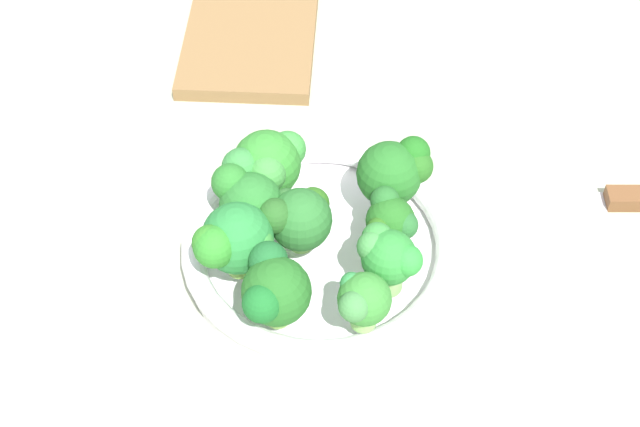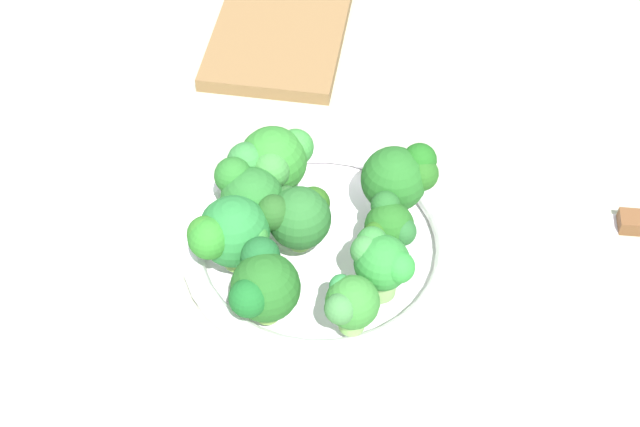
{
  "view_description": "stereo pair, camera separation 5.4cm",
  "coord_description": "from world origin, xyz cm",
  "px_view_note": "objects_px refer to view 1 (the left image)",
  "views": [
    {
      "loc": [
        44.65,
        25.6,
        67.72
      ],
      "look_at": [
        0.87,
        -3.38,
        6.73
      ],
      "focal_mm": 52.99,
      "sensor_mm": 36.0,
      "label": 1
    },
    {
      "loc": [
        41.47,
        29.91,
        67.72
      ],
      "look_at": [
        0.87,
        -3.38,
        6.73
      ],
      "focal_mm": 52.99,
      "sensor_mm": 36.0,
      "label": 2
    }
  ],
  "objects_px": {
    "broccoli_floret_2": "(395,171)",
    "broccoli_floret_3": "(362,300)",
    "broccoli_floret_0": "(266,165)",
    "knife": "(606,200)",
    "broccoli_floret_1": "(388,257)",
    "broccoli_floret_7": "(298,217)",
    "broccoli_floret_4": "(247,201)",
    "broccoli_floret_6": "(391,221)",
    "broccoli_floret_5": "(233,241)",
    "broccoli_floret_8": "(274,289)",
    "cutting_board": "(252,27)",
    "bowl": "(320,249)"
  },
  "relations": [
    {
      "from": "broccoli_floret_2",
      "to": "broccoli_floret_3",
      "type": "xyz_separation_m",
      "value": [
        0.13,
        0.05,
        -0.01
      ]
    },
    {
      "from": "broccoli_floret_0",
      "to": "knife",
      "type": "distance_m",
      "value": 0.33
    },
    {
      "from": "broccoli_floret_1",
      "to": "knife",
      "type": "distance_m",
      "value": 0.26
    },
    {
      "from": "broccoli_floret_0",
      "to": "broccoli_floret_1",
      "type": "bearing_deg",
      "value": 78.72
    },
    {
      "from": "broccoli_floret_3",
      "to": "broccoli_floret_7",
      "type": "xyz_separation_m",
      "value": [
        -0.04,
        -0.09,
        0.0
      ]
    },
    {
      "from": "broccoli_floret_1",
      "to": "broccoli_floret_0",
      "type": "bearing_deg",
      "value": -101.28
    },
    {
      "from": "broccoli_floret_1",
      "to": "broccoli_floret_3",
      "type": "relative_size",
      "value": 1.13
    },
    {
      "from": "broccoli_floret_0",
      "to": "broccoli_floret_4",
      "type": "xyz_separation_m",
      "value": [
        0.04,
        0.01,
        -0.0
      ]
    },
    {
      "from": "broccoli_floret_0",
      "to": "broccoli_floret_7",
      "type": "height_order",
      "value": "broccoli_floret_0"
    },
    {
      "from": "broccoli_floret_2",
      "to": "broccoli_floret_4",
      "type": "distance_m",
      "value": 0.13
    },
    {
      "from": "knife",
      "to": "broccoli_floret_1",
      "type": "bearing_deg",
      "value": -26.91
    },
    {
      "from": "knife",
      "to": "broccoli_floret_6",
      "type": "bearing_deg",
      "value": -36.19
    },
    {
      "from": "broccoli_floret_0",
      "to": "broccoli_floret_4",
      "type": "distance_m",
      "value": 0.05
    },
    {
      "from": "broccoli_floret_0",
      "to": "broccoli_floret_4",
      "type": "height_order",
      "value": "same"
    },
    {
      "from": "broccoli_floret_3",
      "to": "broccoli_floret_4",
      "type": "height_order",
      "value": "broccoli_floret_4"
    },
    {
      "from": "broccoli_floret_0",
      "to": "broccoli_floret_5",
      "type": "relative_size",
      "value": 1.12
    },
    {
      "from": "broccoli_floret_1",
      "to": "broccoli_floret_8",
      "type": "xyz_separation_m",
      "value": [
        0.08,
        -0.06,
        0.0
      ]
    },
    {
      "from": "broccoli_floret_0",
      "to": "broccoli_floret_6",
      "type": "relative_size",
      "value": 1.5
    },
    {
      "from": "cutting_board",
      "to": "broccoli_floret_1",
      "type": "bearing_deg",
      "value": 52.55
    },
    {
      "from": "broccoli_floret_0",
      "to": "broccoli_floret_8",
      "type": "relative_size",
      "value": 1.19
    },
    {
      "from": "broccoli_floret_4",
      "to": "broccoli_floret_7",
      "type": "relative_size",
      "value": 1.07
    },
    {
      "from": "broccoli_floret_7",
      "to": "knife",
      "type": "xyz_separation_m",
      "value": [
        -0.23,
        0.2,
        -0.07
      ]
    },
    {
      "from": "broccoli_floret_4",
      "to": "broccoli_floret_3",
      "type": "bearing_deg",
      "value": 77.59
    },
    {
      "from": "broccoli_floret_6",
      "to": "knife",
      "type": "distance_m",
      "value": 0.24
    },
    {
      "from": "bowl",
      "to": "broccoli_floret_8",
      "type": "bearing_deg",
      "value": 10.77
    },
    {
      "from": "broccoli_floret_1",
      "to": "broccoli_floret_4",
      "type": "xyz_separation_m",
      "value": [
        0.02,
        -0.13,
        0.0
      ]
    },
    {
      "from": "broccoli_floret_0",
      "to": "broccoli_floret_7",
      "type": "relative_size",
      "value": 1.24
    },
    {
      "from": "broccoli_floret_5",
      "to": "broccoli_floret_2",
      "type": "bearing_deg",
      "value": 154.41
    },
    {
      "from": "knife",
      "to": "cutting_board",
      "type": "distance_m",
      "value": 0.43
    },
    {
      "from": "bowl",
      "to": "broccoli_floret_7",
      "type": "relative_size",
      "value": 3.82
    },
    {
      "from": "bowl",
      "to": "cutting_board",
      "type": "xyz_separation_m",
      "value": [
        -0.23,
        -0.25,
        -0.01
      ]
    },
    {
      "from": "knife",
      "to": "cutting_board",
      "type": "bearing_deg",
      "value": -92.94
    },
    {
      "from": "broccoli_floret_3",
      "to": "broccoli_floret_6",
      "type": "distance_m",
      "value": 0.09
    },
    {
      "from": "broccoli_floret_4",
      "to": "broccoli_floret_7",
      "type": "bearing_deg",
      "value": 105.27
    },
    {
      "from": "broccoli_floret_5",
      "to": "broccoli_floret_8",
      "type": "relative_size",
      "value": 1.06
    },
    {
      "from": "bowl",
      "to": "broccoli_floret_7",
      "type": "xyz_separation_m",
      "value": [
        0.02,
        -0.01,
        0.05
      ]
    },
    {
      "from": "broccoli_floret_2",
      "to": "broccoli_floret_3",
      "type": "bearing_deg",
      "value": 20.01
    },
    {
      "from": "broccoli_floret_7",
      "to": "cutting_board",
      "type": "bearing_deg",
      "value": -136.69
    },
    {
      "from": "broccoli_floret_8",
      "to": "broccoli_floret_0",
      "type": "bearing_deg",
      "value": -141.79
    },
    {
      "from": "broccoli_floret_1",
      "to": "cutting_board",
      "type": "height_order",
      "value": "broccoli_floret_1"
    },
    {
      "from": "knife",
      "to": "cutting_board",
      "type": "xyz_separation_m",
      "value": [
        -0.02,
        -0.43,
        0.0
      ]
    },
    {
      "from": "broccoli_floret_2",
      "to": "broccoli_floret_8",
      "type": "relative_size",
      "value": 0.99
    },
    {
      "from": "broccoli_floret_2",
      "to": "knife",
      "type": "distance_m",
      "value": 0.22
    },
    {
      "from": "broccoli_floret_1",
      "to": "knife",
      "type": "bearing_deg",
      "value": 153.09
    },
    {
      "from": "broccoli_floret_0",
      "to": "broccoli_floret_5",
      "type": "height_order",
      "value": "broccoli_floret_5"
    },
    {
      "from": "broccoli_floret_0",
      "to": "broccoli_floret_2",
      "type": "bearing_deg",
      "value": 120.0
    },
    {
      "from": "broccoli_floret_0",
      "to": "cutting_board",
      "type": "bearing_deg",
      "value": -140.52
    },
    {
      "from": "broccoli_floret_7",
      "to": "broccoli_floret_8",
      "type": "bearing_deg",
      "value": 20.66
    },
    {
      "from": "broccoli_floret_5",
      "to": "cutting_board",
      "type": "distance_m",
      "value": 0.38
    },
    {
      "from": "broccoli_floret_4",
      "to": "cutting_board",
      "type": "distance_m",
      "value": 0.33
    }
  ]
}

